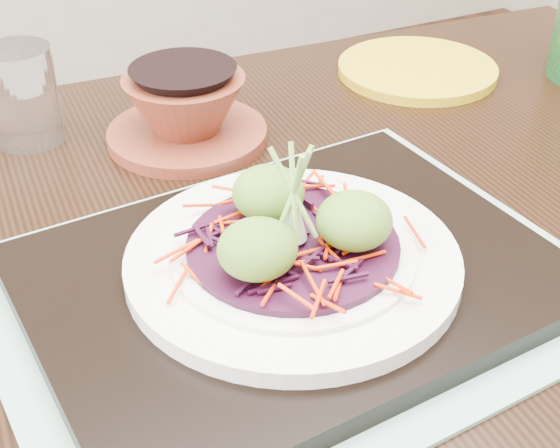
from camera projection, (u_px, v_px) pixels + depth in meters
name	position (u px, v px, depth m)	size (l,w,h in m)	color
dining_table	(273.00, 349.00, 0.66)	(1.22, 0.85, 0.73)	black
placemat	(292.00, 288.00, 0.57)	(0.42, 0.33, 0.00)	#83A992
serving_tray	(292.00, 277.00, 0.56)	(0.37, 0.28, 0.02)	black
white_plate	(293.00, 259.00, 0.55)	(0.24, 0.24, 0.02)	white
cabbage_bed	(293.00, 245.00, 0.55)	(0.15, 0.15, 0.01)	#2F091F
carrot_julienne	(293.00, 236.00, 0.54)	(0.18, 0.18, 0.01)	red
guacamole_scoops	(294.00, 220.00, 0.54)	(0.13, 0.12, 0.04)	#547A24
scallion_garnish	(293.00, 197.00, 0.53)	(0.06, 0.06, 0.08)	#76AC45
water_glass	(23.00, 95.00, 0.74)	(0.07, 0.07, 0.09)	white
terracotta_bowl_set	(186.00, 113.00, 0.75)	(0.20, 0.20, 0.07)	maroon
yellow_plate	(417.00, 69.00, 0.89)	(0.18, 0.18, 0.01)	#BC9A14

